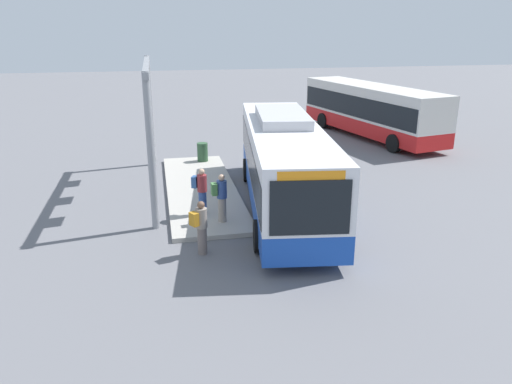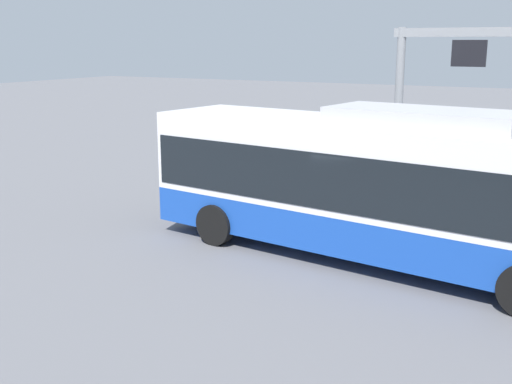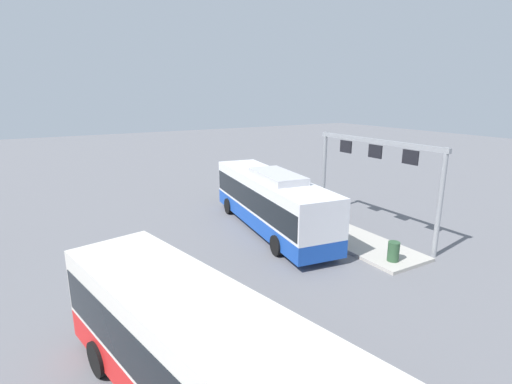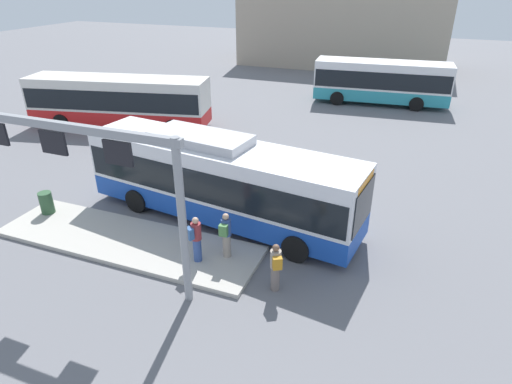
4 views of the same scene
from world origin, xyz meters
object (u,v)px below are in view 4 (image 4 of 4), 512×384
object	(u,v)px
person_waiting_near	(226,234)
person_waiting_mid	(196,238)
bus_main	(220,177)
trash_bin	(46,203)
bus_background_right	(381,80)
bus_background_left	(119,99)
person_boarding	(276,267)

from	to	relation	value
person_waiting_near	person_waiting_mid	xyz separation A→B (m)	(-0.83, -0.58, 0.00)
bus_main	trash_bin	xyz separation A→B (m)	(-6.65, -2.37, -1.20)
bus_background_right	trash_bin	xyz separation A→B (m)	(-10.47, -21.97, -1.17)
person_waiting_near	trash_bin	size ratio (longest dim) A/B	1.86
bus_background_left	trash_bin	world-z (taller)	bus_background_left
bus_main	person_waiting_near	xyz separation A→B (m)	(1.37, -2.53, -0.76)
bus_background_right	person_waiting_mid	distance (m)	22.96
person_waiting_near	bus_background_left	bearing A→B (deg)	43.92
bus_main	person_waiting_near	bearing A→B (deg)	-53.93
bus_main	person_waiting_mid	size ratio (longest dim) A/B	6.82
bus_background_right	person_waiting_near	world-z (taller)	bus_background_right
person_waiting_near	person_waiting_mid	bearing A→B (deg)	120.10
bus_main	bus_background_left	bearing A→B (deg)	150.56
bus_background_right	person_waiting_near	distance (m)	22.28
trash_bin	person_boarding	bearing A→B (deg)	-5.90
bus_background_left	person_boarding	distance (m)	18.53
person_waiting_near	trash_bin	xyz separation A→B (m)	(-8.02, 0.16, -0.44)
bus_background_right	person_boarding	world-z (taller)	bus_background_right
bus_background_right	trash_bin	bearing A→B (deg)	59.84
bus_main	person_boarding	world-z (taller)	bus_main
bus_background_left	trash_bin	bearing A→B (deg)	-80.42
person_boarding	bus_main	bearing A→B (deg)	15.49
trash_bin	bus_background_right	bearing A→B (deg)	64.53
bus_background_right	trash_bin	world-z (taller)	bus_background_right
person_boarding	person_waiting_mid	distance (m)	2.91
person_boarding	bus_background_right	bearing A→B (deg)	-30.62
bus_background_right	bus_main	bearing A→B (deg)	74.30
person_boarding	person_waiting_near	size ratio (longest dim) A/B	1.00
person_boarding	trash_bin	distance (m)	10.14
bus_main	person_waiting_mid	world-z (taller)	bus_main
bus_background_left	person_waiting_near	distance (m)	16.38
bus_background_left	person_waiting_near	size ratio (longest dim) A/B	6.90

